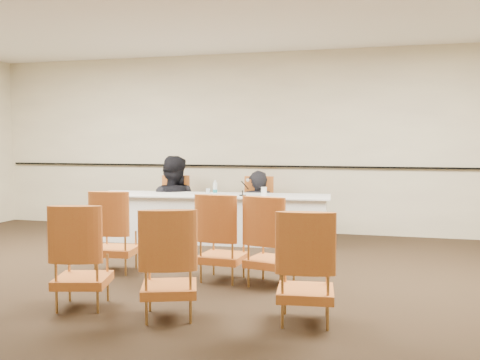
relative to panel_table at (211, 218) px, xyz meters
name	(u,v)px	position (x,y,z in m)	size (l,w,h in m)	color
floor	(179,295)	(0.59, -2.82, -0.36)	(10.00, 10.00, 0.00)	black
wall_back	(266,142)	(0.59, 1.18, 1.14)	(10.00, 0.04, 3.00)	beige
wall_rail	(265,166)	(0.59, 1.14, 0.74)	(9.80, 0.04, 0.03)	black
panel_table	(211,218)	(0.00, 0.00, 0.00)	(3.57, 0.83, 0.71)	silver
panelist_main	(257,220)	(0.58, 0.59, -0.10)	(0.58, 0.38, 1.60)	black
panelist_main_chair	(257,207)	(0.58, 0.59, 0.12)	(0.50, 0.50, 0.95)	#B44D20
panelist_second	(172,212)	(-0.82, 0.47, 0.00)	(0.90, 0.70, 1.86)	black
panelist_second_chair	(172,205)	(-0.82, 0.47, 0.12)	(0.50, 0.50, 0.95)	#B44D20
papers	(235,195)	(0.39, -0.06, 0.36)	(0.30, 0.22, 0.00)	white
microphone	(243,187)	(0.52, -0.11, 0.48)	(0.09, 0.18, 0.26)	black
water_bottle	(215,188)	(0.10, -0.09, 0.47)	(0.07, 0.07, 0.22)	teal
drinking_glass	(208,192)	(-0.01, -0.09, 0.41)	(0.06, 0.06, 0.10)	silver
coffee_cup	(264,192)	(0.83, -0.04, 0.42)	(0.09, 0.09, 0.13)	white
aud_chair_front_left	(116,231)	(-0.47, -2.10, 0.12)	(0.50, 0.50, 0.95)	#B44D20
aud_chair_front_mid	(223,237)	(0.84, -2.15, 0.12)	(0.50, 0.50, 0.95)	#B44D20
aud_chair_front_right	(272,240)	(1.39, -2.22, 0.12)	(0.50, 0.50, 0.95)	#B44D20
aud_chair_back_left	(82,255)	(-0.11, -3.39, 0.12)	(0.50, 0.50, 0.95)	#B44D20
aud_chair_back_mid	(169,263)	(0.76, -3.46, 0.12)	(0.50, 0.50, 0.95)	#B44D20
aud_chair_back_right	(306,266)	(1.90, -3.28, 0.12)	(0.50, 0.50, 0.95)	#B44D20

